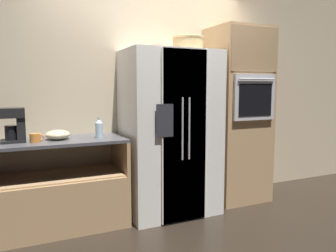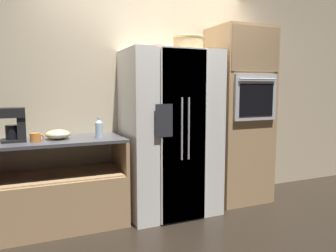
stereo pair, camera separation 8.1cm
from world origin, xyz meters
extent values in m
plane|color=black|center=(0.00, 0.00, 0.00)|extent=(20.00, 20.00, 0.00)
cube|color=beige|center=(0.00, 0.46, 1.40)|extent=(12.00, 0.06, 2.80)
cube|color=tan|center=(-1.16, 0.13, 0.26)|extent=(1.50, 0.61, 0.52)
cube|color=tan|center=(-1.16, 0.13, 0.53)|extent=(1.44, 0.56, 0.02)
cube|color=tan|center=(-0.42, 0.13, 0.69)|extent=(0.04, 0.61, 0.34)
cube|color=#4C4C51|center=(-1.16, 0.13, 0.88)|extent=(1.50, 0.61, 0.03)
cube|color=white|center=(0.13, 0.08, 0.90)|extent=(1.00, 0.69, 1.79)
cube|color=white|center=(0.13, -0.28, 0.90)|extent=(0.49, 0.02, 1.76)
cube|color=white|center=(0.14, -0.28, 0.90)|extent=(0.49, 0.02, 1.76)
cylinder|color=#B2B2B7|center=(0.10, -0.30, 0.99)|extent=(0.02, 0.02, 0.63)
cylinder|color=#B2B2B7|center=(0.17, -0.30, 0.99)|extent=(0.02, 0.02, 0.63)
cube|color=#2D2D33|center=(-0.09, -0.29, 1.08)|extent=(0.18, 0.01, 0.32)
cube|color=tan|center=(1.07, 0.13, 1.05)|extent=(0.68, 0.60, 2.10)
cube|color=silver|center=(1.07, -0.18, 1.28)|extent=(0.56, 0.04, 0.52)
cube|color=black|center=(1.07, -0.20, 1.25)|extent=(0.46, 0.01, 0.37)
cylinder|color=#B2B2B7|center=(1.07, -0.22, 1.49)|extent=(0.49, 0.02, 0.02)
cube|color=#A68259|center=(1.07, -0.17, 1.83)|extent=(0.64, 0.01, 0.50)
cylinder|color=tan|center=(0.32, 0.03, 1.86)|extent=(0.32, 0.32, 0.14)
torus|color=tan|center=(0.32, 0.03, 1.93)|extent=(0.34, 0.34, 0.03)
ellipsoid|color=#DB664C|center=(0.00, 0.12, 1.82)|extent=(0.22, 0.22, 0.06)
cylinder|color=silver|center=(-0.65, 0.07, 0.97)|extent=(0.08, 0.08, 0.15)
cone|color=silver|center=(-0.65, 0.07, 1.06)|extent=(0.08, 0.08, 0.04)
cylinder|color=silver|center=(-0.65, 0.07, 1.09)|extent=(0.03, 0.03, 0.02)
cylinder|color=orange|center=(-1.25, 0.06, 0.93)|extent=(0.10, 0.10, 0.08)
torus|color=orange|center=(-1.20, 0.06, 0.93)|extent=(0.06, 0.01, 0.06)
ellipsoid|color=beige|center=(-1.04, 0.14, 0.94)|extent=(0.24, 0.24, 0.09)
cube|color=black|center=(-1.44, 0.14, 0.90)|extent=(0.21, 0.19, 0.02)
cylinder|color=black|center=(-1.45, 0.14, 0.98)|extent=(0.11, 0.11, 0.13)
cube|color=black|center=(-1.37, 0.14, 1.05)|extent=(0.07, 0.16, 0.32)
cube|color=black|center=(-1.44, 0.14, 1.16)|extent=(0.21, 0.19, 0.09)
camera|label=1|loc=(-1.37, -3.18, 1.40)|focal=35.00mm
camera|label=2|loc=(-1.30, -3.21, 1.40)|focal=35.00mm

